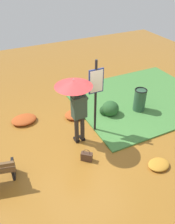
% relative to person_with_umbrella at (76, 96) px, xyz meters
% --- Properties ---
extents(ground_plane, '(18.00, 18.00, 0.00)m').
position_rel_person_with_umbrella_xyz_m(ground_plane, '(-0.10, 0.15, -1.55)').
color(ground_plane, '#9E6623').
extents(grass_verge, '(4.80, 4.00, 0.05)m').
position_rel_person_with_umbrella_xyz_m(grass_verge, '(-3.07, -1.14, -1.53)').
color(grass_verge, '#47843D').
rests_on(grass_verge, ground_plane).
extents(person_with_umbrella, '(0.96, 0.96, 2.04)m').
position_rel_person_with_umbrella_xyz_m(person_with_umbrella, '(0.00, 0.00, 0.00)').
color(person_with_umbrella, '#2D2823').
rests_on(person_with_umbrella, ground_plane).
extents(info_sign_post, '(0.44, 0.07, 2.30)m').
position_rel_person_with_umbrella_xyz_m(info_sign_post, '(-0.70, -0.23, -0.11)').
color(info_sign_post, black).
rests_on(info_sign_post, ground_plane).
extents(handbag, '(0.32, 0.30, 0.37)m').
position_rel_person_with_umbrella_xyz_m(handbag, '(0.07, 0.77, -1.42)').
color(handbag, '#4C3323').
rests_on(handbag, ground_plane).
extents(trash_bin, '(0.42, 0.42, 0.83)m').
position_rel_person_with_umbrella_xyz_m(trash_bin, '(-2.56, -0.55, -1.13)').
color(trash_bin, '#2D5138').
rests_on(trash_bin, ground_plane).
extents(shrub_cluster, '(0.62, 0.56, 0.51)m').
position_rel_person_with_umbrella_xyz_m(shrub_cluster, '(-1.51, -0.78, -1.31)').
color(shrub_cluster, '#285628').
rests_on(shrub_cluster, ground_plane).
extents(leaf_pile_near_person, '(0.76, 0.60, 0.17)m').
position_rel_person_with_umbrella_xyz_m(leaf_pile_near_person, '(-0.47, -1.18, -1.47)').
color(leaf_pile_near_person, '#B74C1E').
rests_on(leaf_pile_near_person, ground_plane).
extents(leaf_pile_by_bench, '(0.80, 0.64, 0.18)m').
position_rel_person_with_umbrella_xyz_m(leaf_pile_by_bench, '(1.16, -1.64, -1.46)').
color(leaf_pile_by_bench, '#B74C1E').
rests_on(leaf_pile_by_bench, ground_plane).
extents(leaf_pile_far_path, '(0.58, 0.46, 0.13)m').
position_rel_person_with_umbrella_xyz_m(leaf_pile_far_path, '(-1.49, 1.78, -1.49)').
color(leaf_pile_far_path, '#C68428').
rests_on(leaf_pile_far_path, ground_plane).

